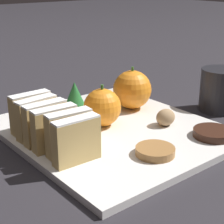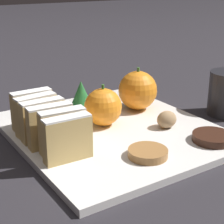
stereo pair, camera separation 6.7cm
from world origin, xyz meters
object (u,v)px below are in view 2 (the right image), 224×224
(orange_far, at_px, (103,107))
(chocolate_cookie, at_px, (213,138))
(orange_near, at_px, (138,90))
(walnut, at_px, (167,119))

(orange_far, bearing_deg, chocolate_cookie, -54.57)
(orange_near, relative_size, chocolate_cookie, 1.27)
(orange_far, relative_size, chocolate_cookie, 1.12)
(orange_near, distance_m, chocolate_cookie, 0.20)
(orange_near, height_order, orange_far, orange_near)
(orange_near, xyz_separation_m, orange_far, (-0.10, -0.04, -0.00))
(chocolate_cookie, bearing_deg, orange_far, 125.43)
(orange_far, xyz_separation_m, walnut, (0.09, -0.07, -0.02))
(walnut, bearing_deg, orange_far, 140.23)
(orange_far, bearing_deg, orange_near, 18.68)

